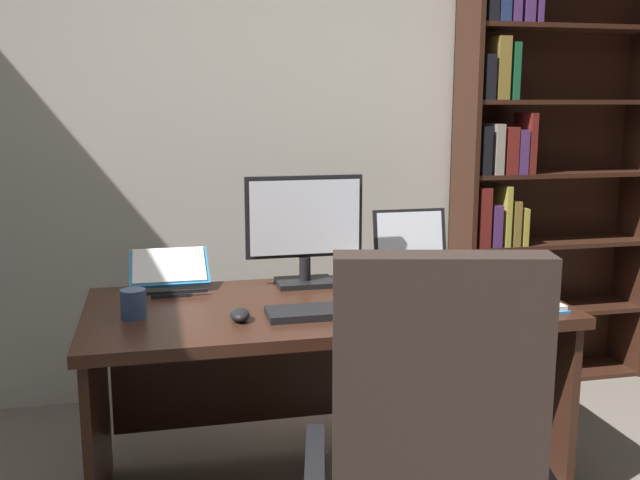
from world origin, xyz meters
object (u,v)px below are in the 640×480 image
object	(u,v)px
open_binder	(486,305)
notepad	(390,292)
reading_stand_with_book	(169,270)
pen	(395,290)
keyboard	(330,311)
bookshelf	(531,178)
desk	(320,347)
computer_mouse	(240,315)
coffee_mug	(133,304)
laptop	(418,264)
monitor	(305,231)

from	to	relation	value
open_binder	notepad	size ratio (longest dim) A/B	2.44
reading_stand_with_book	pen	bearing A→B (deg)	-18.42
reading_stand_with_book	notepad	world-z (taller)	reading_stand_with_book
keyboard	notepad	size ratio (longest dim) A/B	2.00
pen	bookshelf	bearing A→B (deg)	39.81
reading_stand_with_book	pen	world-z (taller)	reading_stand_with_book
desk	computer_mouse	bearing A→B (deg)	-143.88
computer_mouse	coffee_mug	distance (m)	0.35
laptop	pen	xyz separation A→B (m)	(-0.17, -0.21, -0.04)
coffee_mug	pen	bearing A→B (deg)	6.39
keyboard	computer_mouse	bearing A→B (deg)	180.00
keyboard	computer_mouse	world-z (taller)	computer_mouse
coffee_mug	open_binder	bearing A→B (deg)	-7.70
reading_stand_with_book	open_binder	distance (m)	1.18
bookshelf	laptop	bearing A→B (deg)	-143.13
bookshelf	keyboard	size ratio (longest dim) A/B	5.09
desk	reading_stand_with_book	bearing A→B (deg)	154.56
laptop	computer_mouse	xyz separation A→B (m)	(-0.77, -0.42, -0.04)
monitor	coffee_mug	xyz separation A→B (m)	(-0.64, -0.31, -0.16)
keyboard	coffee_mug	bearing A→B (deg)	170.30
pen	open_binder	bearing A→B (deg)	-48.10
keyboard	pen	xyz separation A→B (m)	(0.30, 0.21, 0.00)
keyboard	reading_stand_with_book	bearing A→B (deg)	136.57
keyboard	open_binder	distance (m)	0.54
desk	bookshelf	size ratio (longest dim) A/B	0.77
monitor	pen	size ratio (longest dim) A/B	3.24
desk	computer_mouse	world-z (taller)	computer_mouse
laptop	computer_mouse	world-z (taller)	laptop
keyboard	pen	distance (m)	0.37
bookshelf	coffee_mug	size ratio (longest dim) A/B	22.45
desk	open_binder	world-z (taller)	open_binder
computer_mouse	open_binder	xyz separation A→B (m)	(0.84, -0.05, -0.01)
monitor	laptop	xyz separation A→B (m)	(0.47, 0.01, -0.16)
monitor	open_binder	distance (m)	0.74
desk	keyboard	size ratio (longest dim) A/B	3.94
monitor	laptop	distance (m)	0.49
keyboard	reading_stand_with_book	xyz separation A→B (m)	(-0.51, 0.48, 0.06)
computer_mouse	pen	world-z (taller)	computer_mouse
laptop	notepad	xyz separation A→B (m)	(-0.19, -0.21, -0.05)
computer_mouse	notepad	world-z (taller)	computer_mouse
computer_mouse	reading_stand_with_book	distance (m)	0.53
reading_stand_with_book	desk	bearing A→B (deg)	-25.44
keyboard	reading_stand_with_book	distance (m)	0.71
desk	keyboard	xyz separation A→B (m)	(-0.02, -0.23, 0.21)
monitor	keyboard	bearing A→B (deg)	-90.00
monitor	reading_stand_with_book	xyz separation A→B (m)	(-0.51, 0.07, -0.14)
monitor	desk	bearing A→B (deg)	-84.23
keyboard	reading_stand_with_book	size ratio (longest dim) A/B	1.42
laptop	pen	bearing A→B (deg)	-128.86
desk	laptop	bearing A→B (deg)	22.72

